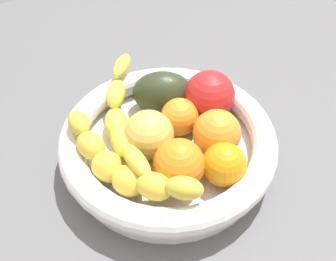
% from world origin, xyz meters
% --- Properties ---
extents(kitchen_counter, '(1.20, 1.20, 0.03)m').
position_xyz_m(kitchen_counter, '(0.00, 0.00, 0.01)').
color(kitchen_counter, '#5E5E62').
rests_on(kitchen_counter, ground).
extents(fruit_bowl, '(0.30, 0.30, 0.06)m').
position_xyz_m(fruit_bowl, '(0.00, 0.00, 0.06)').
color(fruit_bowl, white).
rests_on(fruit_bowl, kitchen_counter).
extents(banana_draped_left, '(0.12, 0.20, 0.05)m').
position_xyz_m(banana_draped_left, '(-0.08, -0.03, 0.09)').
color(banana_draped_left, yellow).
rests_on(banana_draped_left, fruit_bowl).
extents(banana_draped_right, '(0.09, 0.25, 0.06)m').
position_xyz_m(banana_draped_right, '(-0.05, 0.05, 0.09)').
color(banana_draped_right, yellow).
rests_on(banana_draped_right, fruit_bowl).
extents(orange_front, '(0.06, 0.06, 0.06)m').
position_xyz_m(orange_front, '(0.06, -0.03, 0.09)').
color(orange_front, orange).
rests_on(orange_front, fruit_bowl).
extents(orange_mid_left, '(0.05, 0.05, 0.05)m').
position_xyz_m(orange_mid_left, '(0.03, 0.02, 0.08)').
color(orange_mid_left, orange).
rests_on(orange_mid_left, fruit_bowl).
extents(orange_mid_right, '(0.06, 0.06, 0.06)m').
position_xyz_m(orange_mid_right, '(-0.01, -0.06, 0.09)').
color(orange_mid_right, orange).
rests_on(orange_mid_right, fruit_bowl).
extents(orange_rear, '(0.06, 0.06, 0.06)m').
position_xyz_m(orange_rear, '(0.04, -0.08, 0.08)').
color(orange_rear, orange).
rests_on(orange_rear, fruit_bowl).
extents(apple_yellow, '(0.07, 0.07, 0.07)m').
position_xyz_m(apple_yellow, '(-0.03, -0.00, 0.09)').
color(apple_yellow, '#E2BD56').
rests_on(apple_yellow, fruit_bowl).
extents(tomato_red, '(0.07, 0.07, 0.07)m').
position_xyz_m(tomato_red, '(0.08, 0.03, 0.09)').
color(tomato_red, red).
rests_on(tomato_red, fruit_bowl).
extents(avocado_dark, '(0.11, 0.09, 0.06)m').
position_xyz_m(avocado_dark, '(0.03, 0.07, 0.08)').
color(avocado_dark, '#2E3821').
rests_on(avocado_dark, fruit_bowl).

